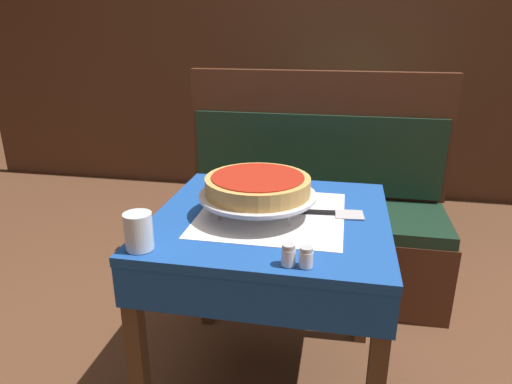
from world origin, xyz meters
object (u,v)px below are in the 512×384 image
deep_dish_pizza (258,185)px  dining_table_front (271,241)px  water_glass_near (139,231)px  pepper_shaker (306,257)px  pizza_pan_stand (258,196)px  salt_shaker (288,255)px  booth_bench (311,229)px  condiment_caddy (345,112)px  pizza_server (326,213)px  dining_table_rear (347,133)px

deep_dish_pizza → dining_table_front: bearing=21.4°
water_glass_near → pepper_shaker: bearing=-1.7°
pizza_pan_stand → salt_shaker: size_ratio=6.48×
booth_bench → salt_shaker: 1.23m
booth_bench → condiment_caddy: (0.14, 0.98, 0.46)m
deep_dish_pizza → salt_shaker: size_ratio=5.77×
pizza_server → water_glass_near: water_glass_near is taller
booth_bench → deep_dish_pizza: (-0.13, -0.83, 0.52)m
pizza_server → pizza_pan_stand: bearing=-167.7°
deep_dish_pizza → salt_shaker: (0.15, -0.32, -0.08)m
dining_table_rear → pizza_pan_stand: bearing=-99.5°
dining_table_front → dining_table_rear: size_ratio=1.04×
deep_dish_pizza → booth_bench: bearing=81.1°
pizza_server → pepper_shaker: bearing=-95.4°
booth_bench → pizza_server: bearing=-82.9°
dining_table_front → deep_dish_pizza: deep_dish_pizza is taller
pizza_server → condiment_caddy: condiment_caddy is taller
water_glass_near → deep_dish_pizza: bearing=47.2°
pizza_pan_stand → pepper_shaker: size_ratio=6.89×
dining_table_rear → water_glass_near: water_glass_near is taller
dining_table_front → salt_shaker: size_ratio=12.95×
pepper_shaker → dining_table_rear: bearing=87.1°
pepper_shaker → booth_bench: bearing=93.1°
booth_bench → condiment_caddy: 1.09m
dining_table_rear → salt_shaker: 2.12m
booth_bench → pizza_pan_stand: 0.97m
dining_table_rear → pepper_shaker: pepper_shaker is taller
booth_bench → water_glass_near: size_ratio=12.64×
salt_shaker → condiment_caddy: size_ratio=0.38×
pizza_server → pepper_shaker: pepper_shaker is taller
water_glass_near → condiment_caddy: bearing=75.3°
dining_table_rear → water_glass_near: bearing=-105.6°
deep_dish_pizza → pepper_shaker: bearing=-59.3°
dining_table_front → booth_bench: size_ratio=0.57×
booth_bench → dining_table_rear: bearing=80.1°
water_glass_near → pepper_shaker: water_glass_near is taller
booth_bench → salt_shaker: bearing=-89.3°
pepper_shaker → condiment_caddy: (0.08, 2.13, 0.02)m
dining_table_rear → pizza_server: bearing=-92.3°
dining_table_front → booth_bench: bearing=83.9°
booth_bench → pizza_pan_stand: (-0.13, -0.83, 0.48)m
condiment_caddy → dining_table_rear: bearing=-37.2°
salt_shaker → condiment_caddy: bearing=86.6°
booth_bench → deep_dish_pizza: bearing=-98.9°
booth_bench → pizza_server: (0.10, -0.78, 0.42)m
water_glass_near → salt_shaker: (0.43, -0.01, -0.02)m
pizza_pan_stand → deep_dish_pizza: 0.04m
salt_shaker → pepper_shaker: 0.05m
salt_shaker → deep_dish_pizza: bearing=114.2°
dining_table_front → pizza_pan_stand: size_ratio=2.00×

